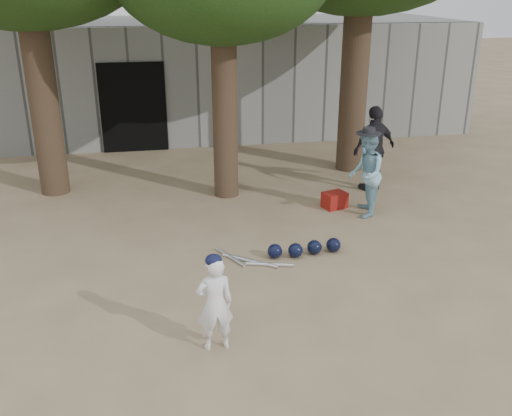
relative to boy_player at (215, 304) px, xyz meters
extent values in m
plane|color=#937C5E|center=(0.24, 0.91, -0.58)|extent=(70.00, 70.00, 0.00)
imported|color=white|center=(0.00, 0.00, 0.00)|extent=(0.45, 0.32, 1.17)
imported|color=#82B5C9|center=(3.15, 3.58, 0.20)|extent=(0.79, 0.90, 1.56)
imported|color=black|center=(3.81, 4.87, 0.28)|extent=(1.10, 0.74, 1.73)
cube|color=#A11A15|center=(2.75, 4.02, -0.43)|extent=(0.50, 0.44, 0.30)
cube|color=gray|center=(0.24, 8.91, 0.92)|extent=(16.00, 0.35, 3.00)
cube|color=black|center=(-0.96, 8.71, 0.52)|extent=(1.60, 0.08, 2.20)
cube|color=slate|center=(0.24, 11.41, 0.92)|extent=(16.00, 5.00, 3.00)
sphere|color=black|center=(1.18, 2.15, -0.47)|extent=(0.23, 0.23, 0.23)
sphere|color=black|center=(1.50, 2.12, -0.47)|extent=(0.23, 0.23, 0.23)
sphere|color=black|center=(1.82, 2.17, -0.47)|extent=(0.23, 0.23, 0.23)
sphere|color=black|center=(2.14, 2.20, -0.47)|extent=(0.23, 0.23, 0.23)
cylinder|color=silver|center=(0.50, 2.25, -0.56)|extent=(0.37, 0.67, 0.06)
cylinder|color=silver|center=(0.68, 2.13, -0.56)|extent=(0.60, 0.49, 0.06)
cylinder|color=silver|center=(0.86, 2.01, -0.56)|extent=(0.60, 0.49, 0.06)
cylinder|color=silver|center=(1.04, 1.89, -0.56)|extent=(0.71, 0.24, 0.06)
cylinder|color=brown|center=(-2.56, 5.91, 2.17)|extent=(0.56, 0.56, 5.50)
cylinder|color=brown|center=(0.84, 5.11, 1.92)|extent=(0.48, 0.48, 5.00)
cylinder|color=brown|center=(3.84, 6.31, 2.32)|extent=(0.60, 0.60, 5.80)
camera|label=1|loc=(-0.58, -5.59, 3.39)|focal=40.00mm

